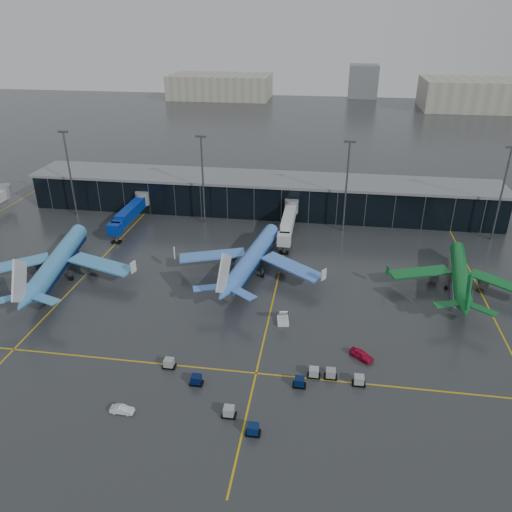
# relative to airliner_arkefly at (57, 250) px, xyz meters

# --- Properties ---
(ground) EXTENTS (600.00, 600.00, 0.00)m
(ground) POSITION_rel_airliner_arkefly_xyz_m (40.34, -12.84, -6.73)
(ground) COLOR #282B2D
(ground) RESTS_ON ground
(terminal_pier) EXTENTS (142.00, 17.00, 10.70)m
(terminal_pier) POSITION_rel_airliner_arkefly_xyz_m (40.34, 49.16, -1.30)
(terminal_pier) COLOR black
(terminal_pier) RESTS_ON ground
(jet_bridges) EXTENTS (94.00, 27.50, 7.20)m
(jet_bridges) POSITION_rel_airliner_arkefly_xyz_m (5.34, 30.15, -2.17)
(jet_bridges) COLOR #595B60
(jet_bridges) RESTS_ON ground
(flood_masts) EXTENTS (203.00, 0.50, 25.50)m
(flood_masts) POSITION_rel_airliner_arkefly_xyz_m (45.34, 37.16, 7.09)
(flood_masts) COLOR #595B60
(flood_masts) RESTS_ON ground
(distant_hangars) EXTENTS (260.00, 71.00, 22.00)m
(distant_hangars) POSITION_rel_airliner_arkefly_xyz_m (90.28, 257.24, 2.07)
(distant_hangars) COLOR #B2AD99
(distant_hangars) RESTS_ON ground
(taxi_lines) EXTENTS (220.00, 120.00, 0.02)m
(taxi_lines) POSITION_rel_airliner_arkefly_xyz_m (50.34, -2.23, -6.72)
(taxi_lines) COLOR gold
(taxi_lines) RESTS_ON ground
(airliner_arkefly) EXTENTS (45.39, 49.73, 13.45)m
(airliner_arkefly) POSITION_rel_airliner_arkefly_xyz_m (0.00, 0.00, 0.00)
(airliner_arkefly) COLOR #4092D4
(airliner_arkefly) RESTS_ON ground
(airliner_klm_near) EXTENTS (43.13, 47.41, 12.95)m
(airliner_klm_near) POSITION_rel_airliner_arkefly_xyz_m (44.15, 8.82, -0.25)
(airliner_klm_near) COLOR #467EE5
(airliner_klm_near) RESTS_ON ground
(airliner_aer_lingus) EXTENTS (37.37, 41.08, 11.23)m
(airliner_aer_lingus) POSITION_rel_airliner_arkefly_xyz_m (90.64, 8.34, -1.11)
(airliner_aer_lingus) COLOR #0B6123
(airliner_aer_lingus) RESTS_ON ground
(baggage_carts) EXTENTS (34.66, 15.80, 1.70)m
(baggage_carts) POSITION_rel_airliner_arkefly_xyz_m (53.04, -31.60, -5.97)
(baggage_carts) COLOR black
(baggage_carts) RESTS_ON ground
(mobile_airstair) EXTENTS (2.72, 3.53, 3.45)m
(mobile_airstair) POSITION_rel_airliner_arkefly_xyz_m (53.29, -11.63, -5.96)
(mobile_airstair) COLOR white
(mobile_airstair) RESTS_ON ground
(service_van_red) EXTENTS (4.70, 4.30, 1.55)m
(service_van_red) POSITION_rel_airliner_arkefly_xyz_m (68.31, -20.94, -5.95)
(service_van_red) COLOR #B80E32
(service_van_red) RESTS_ON ground
(service_van_white) EXTENTS (3.73, 1.30, 1.23)m
(service_van_white) POSITION_rel_airliner_arkefly_xyz_m (31.30, -40.14, -6.11)
(service_van_white) COLOR silver
(service_van_white) RESTS_ON ground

